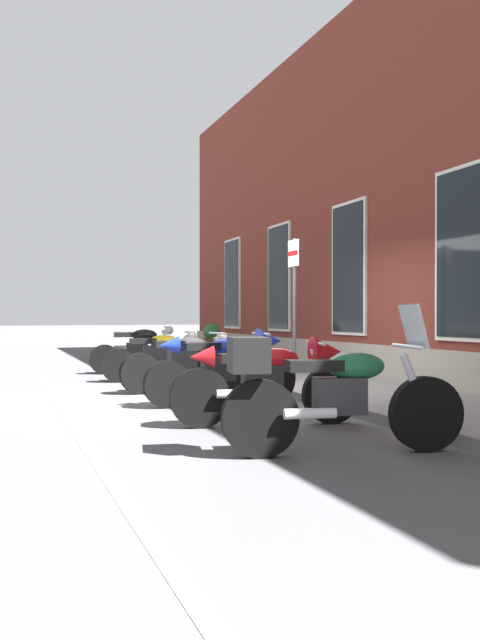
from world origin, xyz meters
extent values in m
plane|color=#4C4C4F|center=(0.00, 0.00, 0.00)|extent=(140.00, 140.00, 0.00)
cube|color=slate|center=(0.00, 1.14, 0.06)|extent=(28.47, 2.28, 0.12)
cube|color=silver|center=(0.00, -3.20, 0.00)|extent=(28.47, 0.12, 0.01)
cube|color=gray|center=(0.00, 2.24, 0.35)|extent=(22.47, 0.10, 0.70)
cube|color=silver|center=(-8.02, 2.26, 2.10)|extent=(1.22, 0.06, 2.52)
cube|color=black|center=(-8.02, 2.23, 2.10)|extent=(1.10, 0.03, 2.40)
cube|color=silver|center=(-4.81, 2.26, 2.10)|extent=(1.22, 0.06, 2.52)
cube|color=black|center=(-4.81, 2.23, 2.10)|extent=(1.10, 0.03, 2.40)
cube|color=silver|center=(-1.60, 2.26, 2.10)|extent=(1.22, 0.06, 2.52)
cube|color=black|center=(-1.60, 2.23, 2.10)|extent=(1.10, 0.03, 2.40)
cube|color=silver|center=(1.60, 2.26, 2.10)|extent=(1.22, 0.06, 2.52)
cube|color=black|center=(1.60, 2.23, 2.10)|extent=(1.10, 0.03, 2.40)
cylinder|color=black|center=(-4.04, -0.50, 0.31)|extent=(0.24, 0.62, 0.61)
cylinder|color=black|center=(-4.32, -1.89, 0.31)|extent=(0.24, 0.62, 0.61)
cylinder|color=silver|center=(-4.06, -0.59, 0.58)|extent=(0.13, 0.33, 0.67)
cube|color=#28282B|center=(-4.19, -1.24, 0.49)|extent=(0.30, 0.48, 0.32)
ellipsoid|color=black|center=(-4.16, -1.10, 0.80)|extent=(0.36, 0.56, 0.24)
cube|color=black|center=(-4.24, -1.47, 0.81)|extent=(0.31, 0.51, 0.10)
cylinder|color=silver|center=(-4.08, -0.67, 0.97)|extent=(0.61, 0.16, 0.04)
cylinder|color=silver|center=(-4.13, -1.56, 0.36)|extent=(0.18, 0.46, 0.09)
sphere|color=silver|center=(-4.06, -0.59, 0.90)|extent=(0.18, 0.18, 0.18)
cylinder|color=black|center=(-2.37, -0.50, 0.31)|extent=(0.22, 0.63, 0.62)
cylinder|color=black|center=(-2.60, -1.91, 0.31)|extent=(0.22, 0.63, 0.62)
cylinder|color=silver|center=(-2.38, -0.60, 0.55)|extent=(0.12, 0.31, 0.61)
cube|color=#28282B|center=(-2.49, -1.25, 0.49)|extent=(0.29, 0.47, 0.32)
ellipsoid|color=gold|center=(-2.47, -1.11, 0.74)|extent=(0.34, 0.55, 0.24)
cube|color=black|center=(-2.53, -1.48, 0.75)|extent=(0.29, 0.51, 0.10)
cylinder|color=silver|center=(-2.40, -0.68, 0.91)|extent=(0.62, 0.13, 0.04)
cylinder|color=silver|center=(-2.42, -1.57, 0.36)|extent=(0.16, 0.46, 0.09)
sphere|color=silver|center=(-2.38, -0.60, 0.84)|extent=(0.18, 0.18, 0.18)
cylinder|color=black|center=(-0.89, -0.43, 0.32)|extent=(0.18, 0.65, 0.64)
cylinder|color=black|center=(-0.75, -1.91, 0.32)|extent=(0.18, 0.65, 0.64)
cylinder|color=silver|center=(-0.89, -0.53, 0.56)|extent=(0.10, 0.31, 0.61)
cube|color=#28282B|center=(-0.82, -1.22, 0.50)|extent=(0.26, 0.46, 0.32)
ellipsoid|color=slate|center=(-0.83, -1.07, 0.75)|extent=(0.31, 0.54, 0.24)
cube|color=black|center=(-0.80, -1.45, 0.76)|extent=(0.26, 0.50, 0.10)
cylinder|color=silver|center=(-0.88, -0.61, 0.92)|extent=(0.62, 0.09, 0.04)
cylinder|color=silver|center=(-0.67, -1.50, 0.37)|extent=(0.13, 0.46, 0.09)
sphere|color=silver|center=(-0.89, -0.53, 0.85)|extent=(0.18, 0.18, 0.18)
cylinder|color=black|center=(0.87, -0.38, 0.31)|extent=(0.13, 0.63, 0.63)
cylinder|color=black|center=(0.85, -1.89, 0.31)|extent=(0.13, 0.63, 0.63)
cylinder|color=silver|center=(0.87, -0.48, 0.58)|extent=(0.07, 0.32, 0.65)
cube|color=#28282B|center=(0.86, -1.18, 0.49)|extent=(0.22, 0.44, 0.32)
ellipsoid|color=#192D9E|center=(0.86, -1.03, 0.79)|extent=(0.27, 0.52, 0.24)
cube|color=black|center=(0.86, -1.41, 0.80)|extent=(0.22, 0.48, 0.10)
cylinder|color=silver|center=(0.87, -0.56, 0.96)|extent=(0.62, 0.04, 0.04)
cylinder|color=silver|center=(0.98, -1.48, 0.36)|extent=(0.09, 0.45, 0.09)
cone|color=#192D9E|center=(0.87, -0.43, 0.86)|extent=(0.36, 0.34, 0.36)
cone|color=#192D9E|center=(0.85, -1.87, 0.82)|extent=(0.24, 0.26, 0.24)
cylinder|color=black|center=(2.69, -0.47, 0.33)|extent=(0.23, 0.66, 0.65)
cylinder|color=black|center=(2.44, -1.93, 0.33)|extent=(0.23, 0.66, 0.65)
cylinder|color=silver|center=(2.67, -0.57, 0.56)|extent=(0.12, 0.30, 0.59)
cube|color=#28282B|center=(2.56, -1.25, 0.51)|extent=(0.29, 0.47, 0.32)
ellipsoid|color=red|center=(2.58, -1.10, 0.74)|extent=(0.34, 0.56, 0.24)
cube|color=black|center=(2.52, -1.48, 0.75)|extent=(0.30, 0.51, 0.10)
cylinder|color=silver|center=(2.66, -0.65, 0.91)|extent=(0.62, 0.14, 0.04)
cylinder|color=silver|center=(2.63, -1.57, 0.38)|extent=(0.16, 0.46, 0.09)
cone|color=red|center=(2.68, -0.52, 0.81)|extent=(0.41, 0.40, 0.36)
cone|color=red|center=(2.45, -1.91, 0.77)|extent=(0.28, 0.30, 0.24)
cylinder|color=black|center=(4.31, -0.40, 0.34)|extent=(0.24, 0.68, 0.67)
cylinder|color=black|center=(4.02, -1.88, 0.34)|extent=(0.24, 0.68, 0.67)
cylinder|color=silver|center=(4.29, -0.49, 0.58)|extent=(0.13, 0.31, 0.61)
cube|color=#28282B|center=(4.16, -1.19, 0.52)|extent=(0.30, 0.47, 0.32)
ellipsoid|color=#195633|center=(4.18, -1.04, 0.77)|extent=(0.35, 0.56, 0.24)
cube|color=black|center=(4.11, -1.41, 0.78)|extent=(0.31, 0.51, 0.10)
cylinder|color=silver|center=(4.27, -0.57, 0.94)|extent=(0.62, 0.15, 0.04)
cylinder|color=silver|center=(4.22, -1.50, 0.39)|extent=(0.17, 0.46, 0.09)
cube|color=#B2BCC6|center=(4.29, -0.51, 1.12)|extent=(0.38, 0.21, 0.40)
cube|color=black|center=(4.00, -1.98, 0.88)|extent=(0.41, 0.38, 0.30)
cylinder|color=#4C4C51|center=(-0.72, 0.70, 1.31)|extent=(0.06, 0.06, 2.38)
cube|color=white|center=(-0.72, 0.68, 2.25)|extent=(0.36, 0.03, 0.44)
cube|color=red|center=(-0.72, 0.67, 2.25)|extent=(0.36, 0.01, 0.08)
cylinder|color=brown|center=(-5.00, 0.65, 0.40)|extent=(0.58, 0.58, 0.56)
cylinder|color=black|center=(-5.00, 0.65, 0.40)|extent=(0.61, 0.61, 0.04)
sphere|color=#28602D|center=(-5.00, 0.65, 0.82)|extent=(0.40, 0.40, 0.40)
camera|label=1|loc=(9.13, -3.99, 1.22)|focal=36.47mm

